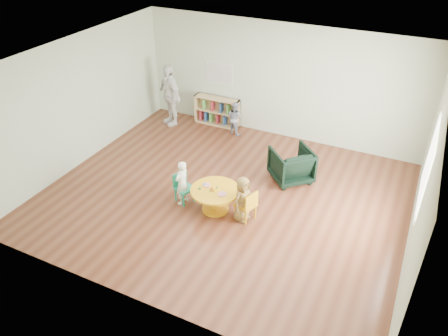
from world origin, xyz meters
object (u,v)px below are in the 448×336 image
at_px(activity_table, 215,196).
at_px(bookshelf, 217,111).
at_px(kid_chair_left, 183,186).
at_px(child_left, 182,183).
at_px(child_right, 243,199).
at_px(toddler, 235,118).
at_px(adult_caretaker, 170,95).
at_px(kid_chair_right, 247,205).
at_px(armchair, 291,165).

relative_size(activity_table, bookshelf, 0.79).
relative_size(kid_chair_left, child_left, 0.65).
height_order(child_right, toddler, child_right).
distance_m(activity_table, adult_caretaker, 3.98).
relative_size(kid_chair_right, bookshelf, 0.51).
height_order(armchair, adult_caretaker, adult_caretaker).
bearing_deg(activity_table, kid_chair_left, 179.92).
bearing_deg(kid_chair_right, kid_chair_left, 109.43).
relative_size(armchair, child_right, 0.88).
distance_m(activity_table, kid_chair_right, 0.67).
bearing_deg(adult_caretaker, kid_chair_left, -25.88).
xyz_separation_m(kid_chair_right, bookshelf, (-2.31, 3.35, 0.04)).
relative_size(bookshelf, adult_caretaker, 0.74).
bearing_deg(armchair, bookshelf, -77.31).
height_order(kid_chair_left, child_right, child_right).
xyz_separation_m(kid_chair_left, toddler, (-0.27, 3.05, 0.10)).
bearing_deg(child_left, bookshelf, -154.73).
bearing_deg(kid_chair_right, activity_table, 109.55).
xyz_separation_m(activity_table, toddler, (-0.98, 3.05, 0.10)).
xyz_separation_m(child_left, toddler, (-0.30, 3.12, -0.04)).
relative_size(armchair, child_left, 0.86).
xyz_separation_m(kid_chair_left, adult_caretaker, (-2.03, 2.84, 0.48)).
distance_m(kid_chair_right, adult_caretaker, 4.47).
bearing_deg(toddler, adult_caretaker, 24.19).
bearing_deg(child_right, kid_chair_right, -58.05).
bearing_deg(bookshelf, kid_chair_left, -74.46).
xyz_separation_m(bookshelf, child_left, (0.96, -3.43, 0.10)).
xyz_separation_m(kid_chair_left, armchair, (1.68, 1.64, 0.04)).
bearing_deg(child_left, adult_caretaker, -135.13).
bearing_deg(toddler, bookshelf, -7.09).
xyz_separation_m(toddler, adult_caretaker, (-1.76, -0.21, 0.38)).
height_order(kid_chair_right, adult_caretaker, adult_caretaker).
xyz_separation_m(activity_table, child_right, (0.58, -0.03, 0.13)).
height_order(activity_table, kid_chair_right, kid_chair_right).
distance_m(armchair, adult_caretaker, 3.93).
bearing_deg(child_right, adult_caretaker, 62.41).
height_order(activity_table, adult_caretaker, adult_caretaker).
height_order(activity_table, toddler, toddler).
relative_size(child_left, child_right, 1.03).
bearing_deg(kid_chair_left, armchair, 156.86).
bearing_deg(kid_chair_left, child_left, 43.97).
height_order(armchair, toddler, toddler).
height_order(bookshelf, toddler, toddler).
distance_m(armchair, child_left, 2.39).
height_order(activity_table, armchair, armchair).
relative_size(bookshelf, child_right, 1.32).
distance_m(bookshelf, armchair, 3.12).
distance_m(kid_chair_left, kid_chair_right, 1.38).
relative_size(kid_chair_right, child_right, 0.68).
distance_m(kid_chair_left, child_left, 0.17).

